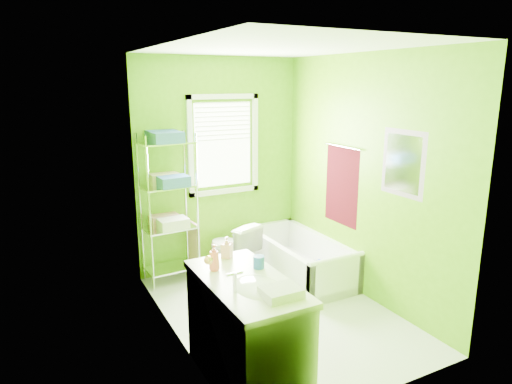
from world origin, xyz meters
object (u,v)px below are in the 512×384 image
bathtub (300,264)px  toilet (232,249)px  wire_shelf_unit (169,191)px  vanity (247,329)px

bathtub → toilet: (-0.71, 0.39, 0.18)m
wire_shelf_unit → toilet: bearing=-17.6°
bathtub → toilet: toilet is taller
toilet → vanity: 2.04m
bathtub → toilet: bearing=151.2°
wire_shelf_unit → vanity: bearing=-91.7°
toilet → wire_shelf_unit: wire_shelf_unit is taller
toilet → vanity: bearing=48.9°
bathtub → vanity: bearing=-134.2°
vanity → toilet: bearing=68.5°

